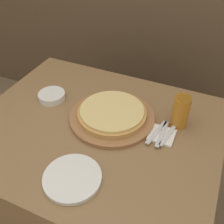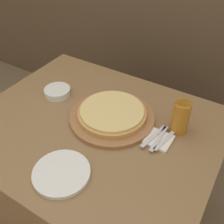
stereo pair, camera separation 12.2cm
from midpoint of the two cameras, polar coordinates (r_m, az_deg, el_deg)
The scene contains 10 objects.
ground_plane at distance 1.82m, azimuth -0.88°, elevation -20.81°, with size 12.00×12.00×0.00m, color #756047.
dining_table at distance 1.50m, azimuth -1.03°, elevation -13.67°, with size 1.13×0.93×0.77m.
pizza_on_board at distance 1.23m, azimuth 2.84°, elevation -0.68°, with size 0.40×0.40×0.06m.
beer_glass at distance 1.18m, azimuth 17.65°, elevation -1.02°, with size 0.08×0.08×0.16m.
dinner_plate at distance 1.03m, azimuth -7.54°, elevation -13.21°, with size 0.22×0.22×0.02m.
side_bowl at distance 1.40m, azimuth -9.38°, elevation 4.28°, with size 0.14×0.14×0.04m.
napkin_stack at distance 1.16m, azimuth 13.13°, elevation -6.03°, with size 0.11×0.11×0.01m.
fork at distance 1.16m, azimuth 12.05°, elevation -5.30°, with size 0.05×0.17×0.00m.
dinner_knife at distance 1.16m, azimuth 13.19°, elevation -5.74°, with size 0.02×0.17×0.00m.
spoon at distance 1.15m, azimuth 14.34°, elevation -6.18°, with size 0.04×0.15×0.00m.
Camera 2 is at (0.54, -0.71, 1.60)m, focal length 42.00 mm.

